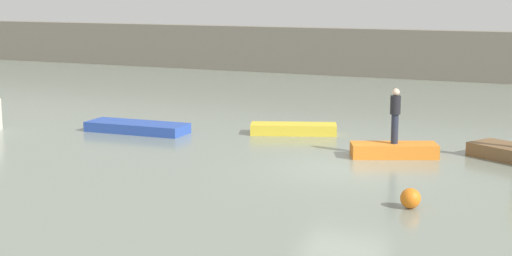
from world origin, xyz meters
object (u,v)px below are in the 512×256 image
object	(u,v)px
rowboat_blue	(137,127)
rowboat_yellow	(294,129)
rowboat_orange	(394,150)
person_dark_shirt	(395,113)
mooring_buoy	(410,198)

from	to	relation	value
rowboat_blue	rowboat_yellow	size ratio (longest dim) A/B	1.23
rowboat_orange	person_dark_shirt	world-z (taller)	person_dark_shirt
rowboat_yellow	mooring_buoy	xyz separation A→B (m)	(6.09, -7.67, 0.06)
rowboat_yellow	rowboat_blue	bearing A→B (deg)	179.87
rowboat_yellow	mooring_buoy	bearing A→B (deg)	-72.77
rowboat_blue	mooring_buoy	world-z (taller)	mooring_buoy
rowboat_blue	person_dark_shirt	xyz separation A→B (m)	(9.59, -0.21, 1.21)
rowboat_blue	person_dark_shirt	size ratio (longest dim) A/B	2.19
rowboat_orange	mooring_buoy	size ratio (longest dim) A/B	5.41
rowboat_orange	mooring_buoy	world-z (taller)	mooring_buoy
person_dark_shirt	mooring_buoy	xyz separation A→B (m)	(1.82, -5.41, -1.14)
rowboat_yellow	person_dark_shirt	distance (m)	4.98
rowboat_yellow	rowboat_orange	distance (m)	4.83
rowboat_blue	mooring_buoy	xyz separation A→B (m)	(11.41, -5.62, 0.07)
rowboat_yellow	person_dark_shirt	xyz separation A→B (m)	(4.27, -2.26, 1.20)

